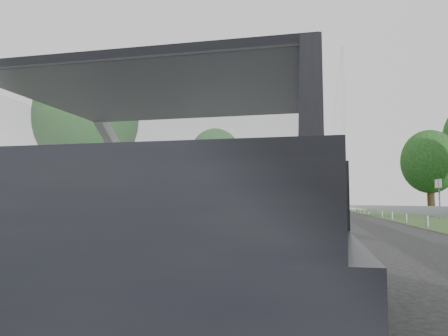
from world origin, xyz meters
The scene contains 12 objects.
ground centered at (0.00, 0.00, 0.00)m, with size 140.00×140.00×0.00m, color #424242.
subject_car centered at (0.00, 0.00, 0.72)m, with size 1.80×4.00×1.45m, color black.
dashboard centered at (0.00, 0.62, 0.85)m, with size 1.58×0.45×0.30m, color black.
driver_seat centered at (-0.40, -0.29, 0.88)m, with size 0.50×0.72×0.42m, color black.
passenger_seat centered at (0.40, -0.29, 0.88)m, with size 0.50×0.72×0.42m, color black.
steering_wheel centered at (-0.40, 0.33, 0.92)m, with size 0.36×0.36×0.04m, color black.
cat centered at (0.11, 0.59, 1.09)m, with size 0.58×0.18×0.26m, color slate.
other_car centered at (-0.22, 15.02, 0.78)m, with size 1.88×4.76×1.57m, color #9FA1A8.
highway_sign centered at (7.14, 23.47, 1.11)m, with size 0.09×0.89×2.22m, color #0A5113.
tree_2 centered at (8.03, 29.33, 2.86)m, with size 3.78×3.78×5.73m, color black, non-canonical shape.
tree_5 centered at (-11.91, 19.02, 4.36)m, with size 5.76×5.76×8.73m, color black, non-canonical shape.
tree_6 centered at (-8.39, 34.73, 3.67)m, with size 4.84×4.84×7.34m, color black, non-canonical shape.
Camera 1 is at (0.81, -2.69, 0.79)m, focal length 35.00 mm.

